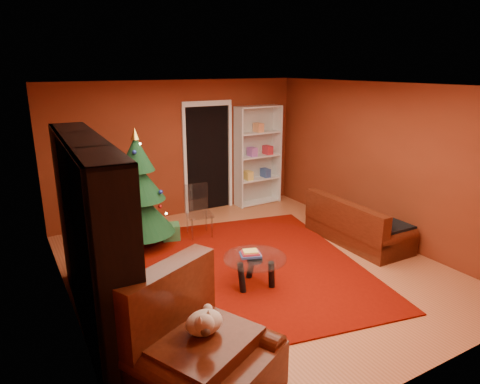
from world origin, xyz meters
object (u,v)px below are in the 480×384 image
white_bookshelf (258,156)px  armchair (206,350)px  christmas_tree (139,190)px  dog (204,323)px  gift_box_green (171,232)px  rug (246,267)px  gift_box_teal (127,230)px  media_unit (92,237)px  sofa (358,220)px  gift_box_red (149,218)px  coffee_table (255,271)px  acrylic_chair (199,214)px

white_bookshelf → armchair: bearing=-128.6°
christmas_tree → dog: (-0.50, -3.47, -0.26)m
christmas_tree → gift_box_green: christmas_tree is taller
rug → gift_box_teal: 2.34m
media_unit → sofa: size_ratio=1.56×
media_unit → christmas_tree: 2.22m
sofa → gift_box_green: bearing=59.8°
sofa → armchair: bearing=117.8°
dog → christmas_tree: bearing=56.3°
rug → media_unit: media_unit is taller
armchair → gift_box_teal: bearing=58.7°
gift_box_red → coffee_table: (0.46, -3.01, 0.11)m
gift_box_green → armchair: (-1.02, -3.52, 0.32)m
rug → media_unit: bearing=-170.1°
dog → sofa: 4.14m
dog → acrylic_chair: (1.47, 3.34, -0.28)m
dog → acrylic_chair: bearing=40.6°
acrylic_chair → christmas_tree: bearing=-178.1°
rug → armchair: 2.59m
gift_box_green → coffee_table: size_ratio=0.34×
white_bookshelf → coffee_table: size_ratio=2.53×
rug → acrylic_chair: bearing=94.0°
coffee_table → dog: bearing=-135.0°
media_unit → acrylic_chair: (2.08, 1.80, -0.66)m
rug → coffee_table: size_ratio=4.47×
gift_box_teal → media_unit: bearing=-112.3°
christmas_tree → sofa: (3.20, -1.63, -0.56)m
gift_box_teal → armchair: 4.03m
sofa → coffee_table: (-2.31, -0.45, -0.16)m
dog → gift_box_teal: bearing=58.9°
rug → christmas_tree: (-1.08, 1.55, 0.94)m
christmas_tree → sofa: 3.63m
rug → gift_box_teal: (-1.20, 2.01, 0.13)m
christmas_tree → acrylic_chair: size_ratio=2.38×
coffee_table → rug: bearing=70.4°
gift_box_teal → acrylic_chair: acrylic_chair is taller
rug → media_unit: (-2.18, -0.38, 1.06)m
rug → coffee_table: coffee_table is taller
christmas_tree → white_bookshelf: bearing=19.0°
white_bookshelf → media_unit: bearing=-145.4°
rug → armchair: bearing=-128.8°
coffee_table → white_bookshelf: bearing=57.3°
christmas_tree → white_bookshelf: (2.86, 0.98, 0.09)m
rug → acrylic_chair: (-0.10, 1.42, 0.40)m
dog → gift_box_red: bearing=52.6°
gift_box_teal → gift_box_red: gift_box_teal is taller
coffee_table → sofa: bearing=11.1°
dog → coffee_table: 2.01m
christmas_tree → media_unit: bearing=-119.7°
rug → armchair: size_ratio=3.16×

